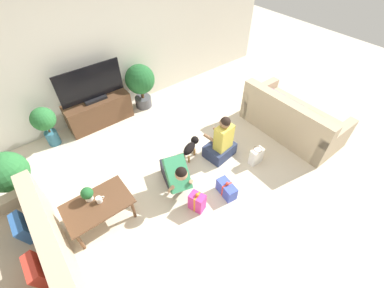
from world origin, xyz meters
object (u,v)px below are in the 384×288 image
tv_console (99,111)px  gift_box_b (197,202)px  coffee_table (98,206)px  gift_bag_a (256,156)px  sofa_left (31,263)px  dog (191,147)px  tv (91,86)px  mug (99,200)px  potted_plant_corner_left (8,174)px  person_sitting (221,143)px  gift_box_a (226,189)px  tabletop_plant (87,194)px  potted_plant_back_right (140,82)px  person_kneeling (175,173)px  sofa_right (291,119)px  potted_plant_back_left (45,122)px

tv_console → gift_box_b: size_ratio=3.45×
coffee_table → gift_bag_a: 2.71m
sofa_left → dog: 2.81m
tv → mug: (-0.89, -2.17, -0.40)m
tv → gift_bag_a: size_ratio=3.61×
sofa_left → mug: (1.01, 0.21, 0.18)m
potted_plant_corner_left → person_sitting: potted_plant_corner_left is taller
coffee_table → gift_box_a: (1.76, -0.77, -0.27)m
person_sitting → tabletop_plant: bearing=-12.8°
mug → potted_plant_back_right: bearing=48.4°
potted_plant_back_right → gift_box_b: (-0.71, -2.82, -0.46)m
coffee_table → dog: 1.84m
gift_box_b → tv: bearing=95.7°
sofa_left → potted_plant_back_right: potted_plant_back_right is taller
sofa_left → dog: sofa_left is taller
coffee_table → potted_plant_back_right: potted_plant_back_right is taller
coffee_table → person_kneeling: size_ratio=1.07×
tv_console → gift_box_a: tv_console is taller
sofa_left → mug: 1.04m
gift_box_a → gift_box_b: (-0.54, 0.08, 0.04)m
potted_plant_back_right → tabletop_plant: potted_plant_back_right is taller
gift_box_b → tabletop_plant: bearing=147.0°
sofa_right → tv: tv is taller
sofa_right → person_kneeling: bearing=84.1°
coffee_table → potted_plant_back_right: 2.88m
tv_console → potted_plant_back_right: (0.99, -0.05, 0.34)m
sofa_left → coffee_table: size_ratio=2.09×
gift_bag_a → mug: (-2.58, 0.61, 0.32)m
person_sitting → mug: size_ratio=7.61×
coffee_table → dog: size_ratio=1.85×
sofa_left → mug: sofa_left is taller
coffee_table → dog: coffee_table is taller
gift_box_b → mug: bearing=149.2°
tv → potted_plant_corner_left: bearing=-148.4°
sofa_right → gift_box_a: bearing=99.5°
person_sitting → gift_bag_a: size_ratio=2.65×
coffee_table → tv: size_ratio=0.73×
person_sitting → gift_box_b: bearing=22.9°
potted_plant_back_right → sofa_right: bearing=-53.9°
tv → gift_box_a: (0.82, -2.95, -0.76)m
gift_bag_a → coffee_table: bearing=167.2°
potted_plant_corner_left → person_sitting: (3.07, -1.19, -0.30)m
coffee_table → gift_bag_a: size_ratio=2.64×
person_sitting → potted_plant_corner_left: bearing=-28.5°
potted_plant_corner_left → potted_plant_back_left: size_ratio=1.18×
sofa_left → tv_console: sofa_left is taller
potted_plant_back_left → gift_box_a: size_ratio=2.19×
tv_console → potted_plant_back_right: size_ratio=1.30×
gift_bag_a → sofa_right: bearing=8.3°
potted_plant_corner_left → tabletop_plant: bearing=-51.7°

